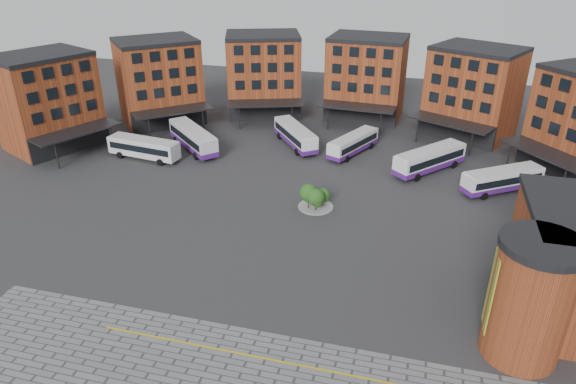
% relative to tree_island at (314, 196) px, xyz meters
% --- Properties ---
extents(ground, '(160.00, 160.00, 0.00)m').
position_rel_tree_island_xyz_m(ground, '(-1.92, -11.46, -1.75)').
color(ground, '#28282B').
rests_on(ground, ground).
extents(yellow_line, '(26.00, 0.15, 0.02)m').
position_rel_tree_island_xyz_m(yellow_line, '(0.08, -25.46, -1.72)').
color(yellow_line, gold).
rests_on(yellow_line, paving_zone).
extents(main_building, '(94.14, 42.48, 14.60)m').
position_rel_tree_island_xyz_m(main_building, '(-6.69, 26.79, 5.48)').
color(main_building, brown).
rests_on(main_building, ground).
extents(tree_island, '(4.40, 4.40, 3.32)m').
position_rel_tree_island_xyz_m(tree_island, '(0.00, 0.00, 0.00)').
color(tree_island, gray).
rests_on(tree_island, ground).
extents(bus_a, '(11.57, 4.05, 3.20)m').
position_rel_tree_island_xyz_m(bus_a, '(-28.08, 9.00, 0.15)').
color(bus_a, silver).
rests_on(bus_a, ground).
extents(bus_b, '(11.19, 10.65, 3.54)m').
position_rel_tree_island_xyz_m(bus_b, '(-22.51, 14.39, 0.17)').
color(bus_b, silver).
rests_on(bus_b, ground).
extents(bus_c, '(9.20, 10.99, 3.30)m').
position_rel_tree_island_xyz_m(bus_c, '(-7.38, 19.94, 0.04)').
color(bus_c, white).
rests_on(bus_c, ground).
extents(bus_d, '(6.74, 10.74, 3.01)m').
position_rel_tree_island_xyz_m(bus_d, '(1.99, 19.05, -0.11)').
color(bus_d, white).
rests_on(bus_d, ground).
extents(bus_e, '(10.01, 11.04, 3.42)m').
position_rel_tree_island_xyz_m(bus_e, '(13.46, 15.20, 0.11)').
color(bus_e, white).
rests_on(bus_e, ground).
extents(bus_f, '(10.79, 8.49, 3.18)m').
position_rel_tree_island_xyz_m(bus_f, '(22.78, 11.00, -0.02)').
color(bus_f, white).
rests_on(bus_f, ground).
extents(blue_car, '(4.52, 4.31, 1.53)m').
position_rel_tree_island_xyz_m(blue_car, '(21.32, -19.87, -0.98)').
color(blue_car, '#0D19B5').
rests_on(blue_car, ground).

